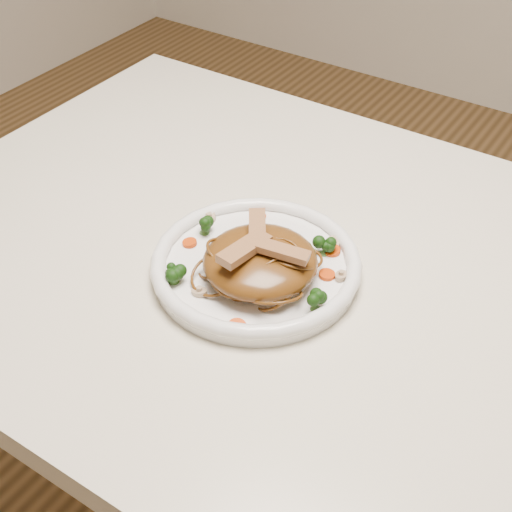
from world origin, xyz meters
The scene contains 19 objects.
table centered at (0.00, 0.00, 0.65)m, with size 1.20×0.80×0.75m.
plate centered at (-0.06, -0.05, 0.76)m, with size 0.27×0.27×0.02m, color white.
noodle_mound centered at (-0.04, -0.07, 0.79)m, with size 0.14×0.14×0.05m, color #593511.
chicken_a centered at (-0.01, -0.07, 0.82)m, with size 0.06×0.02×0.01m, color #AE8352.
chicken_b centered at (-0.06, -0.04, 0.82)m, with size 0.06×0.02×0.01m, color #AE8352.
chicken_c centered at (-0.05, -0.09, 0.82)m, with size 0.08×0.02×0.01m, color #AE8352.
broccoli_0 centered at (0.00, 0.02, 0.78)m, with size 0.02×0.02×0.03m, color black, non-canonical shape.
broccoli_1 centered at (-0.15, -0.03, 0.78)m, with size 0.03×0.03×0.03m, color black, non-canonical shape.
broccoli_2 centered at (-0.12, -0.13, 0.78)m, with size 0.03×0.03×0.03m, color black, non-canonical shape.
broccoli_3 centered at (0.05, -0.08, 0.78)m, with size 0.03×0.03×0.03m, color black, non-canonical shape.
carrot_0 centered at (0.01, 0.03, 0.77)m, with size 0.02×0.02×0.01m, color #D04407.
carrot_1 centered at (-0.15, -0.06, 0.77)m, with size 0.02×0.02×0.01m, color #D04407.
carrot_2 centered at (0.03, -0.02, 0.77)m, with size 0.02×0.02×0.01m, color #D04407.
carrot_3 centered at (-0.11, 0.04, 0.77)m, with size 0.02×0.02×0.01m, color #D04407.
carrot_4 centered at (-0.01, -0.16, 0.77)m, with size 0.02×0.02×0.01m, color #D04407.
mushroom_0 centered at (-0.08, -0.13, 0.77)m, with size 0.02×0.02×0.01m, color beige.
mushroom_1 centered at (0.05, -0.01, 0.77)m, with size 0.02×0.02×0.01m, color beige.
mushroom_2 centered at (-0.16, 0.00, 0.77)m, with size 0.03×0.03×0.01m, color beige.
mushroom_3 centered at (0.01, 0.04, 0.77)m, with size 0.02×0.02×0.01m, color beige.
Camera 1 is at (0.33, -0.64, 1.37)m, focal length 50.60 mm.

